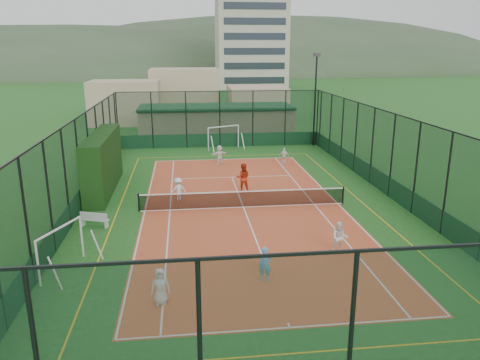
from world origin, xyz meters
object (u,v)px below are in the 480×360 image
object	(u,v)px
child_far_left	(178,189)
coach	(243,178)
white_bench	(94,219)
futsal_goal_far	(224,138)
futsal_goal_near	(61,250)
floodlight_ne	(315,100)
clubhouse	(216,121)
apartment_tower	(251,18)
child_far_back	(220,155)
child_near_mid	(265,264)
child_far_right	(284,156)
child_near_left	(160,286)
child_near_right	(340,238)

from	to	relation	value
child_far_left	coach	world-z (taller)	coach
white_bench	futsal_goal_far	world-z (taller)	futsal_goal_far
futsal_goal_far	futsal_goal_near	bearing A→B (deg)	-134.40
futsal_goal_near	futsal_goal_far	size ratio (longest dim) A/B	0.90
floodlight_ne	clubhouse	world-z (taller)	floodlight_ne
apartment_tower	child_far_back	size ratio (longest dim) A/B	20.29
child_near_mid	child_far_back	distance (m)	18.94
white_bench	coach	size ratio (longest dim) A/B	0.82
futsal_goal_far	floodlight_ne	bearing A→B (deg)	-19.08
child_far_left	futsal_goal_near	bearing A→B (deg)	41.32
clubhouse	apartment_tower	xyz separation A→B (m)	(12.00, 60.00, 13.43)
child_far_right	coach	size ratio (longest dim) A/B	0.73
futsal_goal_near	child_far_left	size ratio (longest dim) A/B	2.04
white_bench	child_near_mid	bearing A→B (deg)	-21.66
clubhouse	futsal_goal_far	world-z (taller)	clubhouse
child_far_back	coach	world-z (taller)	coach
child_far_back	child_near_left	bearing A→B (deg)	57.11
clubhouse	floodlight_ne	bearing A→B (deg)	-32.12
futsal_goal_far	child_near_mid	size ratio (longest dim) A/B	2.30
white_bench	child_near_left	bearing A→B (deg)	-45.68
child_near_left	coach	distance (m)	13.68
child_near_right	coach	bearing A→B (deg)	123.12
floodlight_ne	clubhouse	bearing A→B (deg)	147.88
futsal_goal_near	coach	size ratio (longest dim) A/B	1.56
apartment_tower	coach	size ratio (longest dim) A/B	16.61
child_near_left	futsal_goal_near	bearing A→B (deg)	139.53
clubhouse	apartment_tower	distance (m)	62.64
apartment_tower	child_far_back	bearing A→B (deg)	-99.93
child_far_left	child_far_back	world-z (taller)	child_far_back
floodlight_ne	child_far_left	distance (m)	19.61
floodlight_ne	futsal_goal_near	size ratio (longest dim) A/B	2.93
futsal_goal_near	child_near_left	size ratio (longest dim) A/B	2.10
child_near_left	child_near_mid	bearing A→B (deg)	14.60
floodlight_ne	child_near_left	size ratio (longest dim) A/B	6.15
child_far_right	child_far_back	xyz separation A→B (m)	(-4.93, 0.66, 0.08)
clubhouse	child_near_mid	world-z (taller)	clubhouse
futsal_goal_far	coach	distance (m)	12.89
futsal_goal_near	child_far_back	distance (m)	18.74
futsal_goal_near	child_near_right	xyz separation A→B (m)	(11.61, 0.25, -0.18)
floodlight_ne	white_bench	size ratio (longest dim) A/B	5.58
child_near_left	coach	size ratio (longest dim) A/B	0.74
apartment_tower	child_near_right	bearing A→B (deg)	-95.56
white_bench	child_far_right	distance (m)	16.88
futsal_goal_far	child_far_back	bearing A→B (deg)	-121.96
coach	child_far_right	bearing A→B (deg)	-112.46
child_near_right	coach	size ratio (longest dim) A/B	0.80
child_near_mid	child_near_right	xyz separation A→B (m)	(3.64, 2.08, 0.04)
child_near_left	coach	world-z (taller)	coach
apartment_tower	coach	world-z (taller)	apartment_tower
clubhouse	futsal_goal_near	bearing A→B (deg)	-105.92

